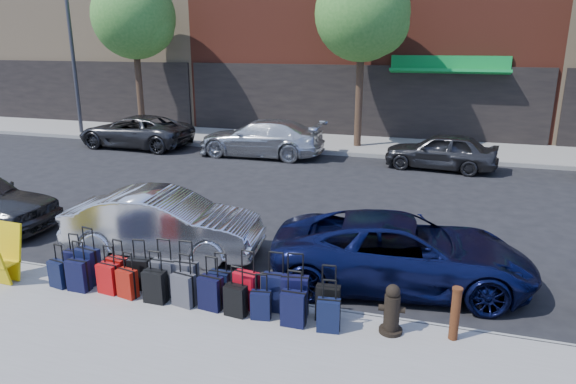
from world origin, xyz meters
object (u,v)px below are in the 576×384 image
(streetlight, at_px, (74,36))
(car_far_1, at_px, (261,138))
(car_near_2, at_px, (402,252))
(suitcase_front_5, at_px, (186,279))
(bollard, at_px, (455,313))
(fire_hydrant, at_px, (392,311))
(car_far_2, at_px, (441,151))
(car_near_1, at_px, (164,223))
(tree_left, at_px, (137,19))
(tree_center, at_px, (366,16))
(car_far_0, at_px, (135,131))

(streetlight, bearing_deg, car_far_1, -10.55)
(streetlight, height_order, car_near_2, streetlight)
(suitcase_front_5, distance_m, bollard, 4.50)
(streetlight, relative_size, fire_hydrant, 9.92)
(car_near_2, distance_m, car_far_2, 9.74)
(streetlight, distance_m, car_far_1, 10.75)
(suitcase_front_5, bearing_deg, car_near_1, 127.45)
(tree_left, bearing_deg, car_near_1, -56.33)
(tree_center, height_order, car_near_2, tree_center)
(tree_center, bearing_deg, streetlight, -177.02)
(car_far_1, bearing_deg, streetlight, -100.92)
(streetlight, bearing_deg, car_far_0, -23.32)
(bollard, bearing_deg, fire_hydrant, -174.36)
(car_far_2, bearing_deg, car_near_1, -23.43)
(bollard, relative_size, car_far_2, 0.22)
(tree_left, relative_size, tree_center, 1.00)
(suitcase_front_5, xyz_separation_m, car_far_2, (4.05, 11.62, 0.19))
(tree_center, height_order, car_near_1, tree_center)
(bollard, height_order, car_far_2, car_far_2)
(car_near_1, bearing_deg, car_far_2, -36.94)
(bollard, distance_m, car_far_1, 13.92)
(suitcase_front_5, bearing_deg, car_far_0, 125.16)
(streetlight, xyz_separation_m, car_far_0, (4.00, -1.72, -3.97))
(suitcase_front_5, bearing_deg, tree_left, 123.24)
(tree_center, bearing_deg, tree_left, 180.00)
(car_far_0, bearing_deg, bollard, 49.80)
(fire_hydrant, xyz_separation_m, car_far_0, (-12.29, 12.00, 0.17))
(car_near_1, bearing_deg, tree_center, -17.35)
(car_near_1, height_order, car_far_1, car_far_1)
(tree_left, relative_size, car_far_2, 1.85)
(car_near_2, bearing_deg, car_near_1, 82.47)
(tree_center, relative_size, car_near_2, 1.51)
(tree_center, bearing_deg, car_far_2, -38.92)
(tree_left, height_order, suitcase_front_5, tree_left)
(car_far_2, bearing_deg, car_near_2, 3.39)
(bollard, bearing_deg, streetlight, 141.63)
(fire_hydrant, bearing_deg, car_far_2, 84.17)
(car_far_1, height_order, car_far_2, car_far_1)
(car_near_2, xyz_separation_m, car_far_2, (0.51, 9.73, -0.00))
(tree_left, bearing_deg, fire_hydrant, -47.20)
(car_near_2, bearing_deg, bollard, -160.77)
(car_near_2, bearing_deg, tree_left, 39.65)
(tree_center, bearing_deg, car_far_1, -144.94)
(car_near_1, relative_size, car_near_2, 0.87)
(car_far_1, bearing_deg, bollard, 31.66)
(tree_left, height_order, streetlight, streetlight)
(tree_left, distance_m, car_far_1, 8.71)
(car_far_1, xyz_separation_m, car_far_2, (6.93, -0.16, -0.07))
(streetlight, distance_m, suitcase_front_5, 19.09)
(tree_center, relative_size, car_far_2, 1.85)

